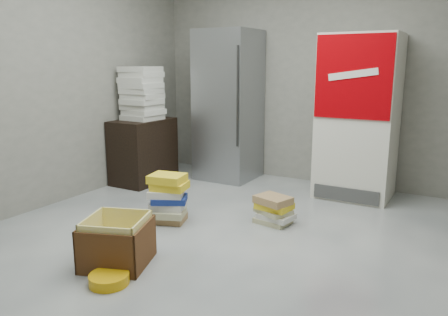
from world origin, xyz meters
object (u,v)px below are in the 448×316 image
steel_fridge (229,106)px  phonebook_stack_main (168,198)px  coke_cooler (358,117)px  cardboard_box (117,245)px  wood_shelf (143,151)px

steel_fridge → phonebook_stack_main: 1.93m
steel_fridge → coke_cooler: size_ratio=1.06×
phonebook_stack_main → cardboard_box: size_ratio=0.80×
coke_cooler → cardboard_box: size_ratio=3.06×
coke_cooler → phonebook_stack_main: (-1.33, -1.75, -0.67)m
steel_fridge → coke_cooler: (1.65, -0.01, -0.05)m
wood_shelf → cardboard_box: (1.36, -1.94, -0.25)m
phonebook_stack_main → cardboard_box: phonebook_stack_main is taller
coke_cooler → steel_fridge: bearing=179.8°
steel_fridge → wood_shelf: size_ratio=2.37×
cardboard_box → steel_fridge: bearing=81.2°
steel_fridge → phonebook_stack_main: size_ratio=4.05×
coke_cooler → cardboard_box: 2.99m
steel_fridge → wood_shelf: bearing=-138.7°
coke_cooler → cardboard_box: bearing=-112.7°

